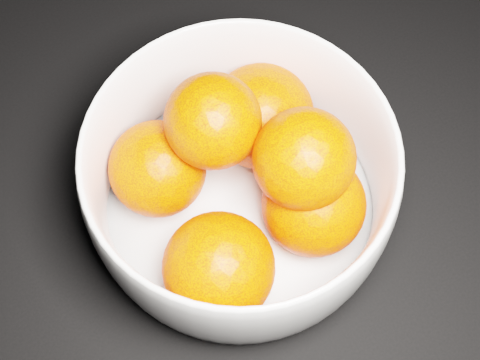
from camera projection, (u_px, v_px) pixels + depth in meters
bowl at (240, 183)px, 0.49m from camera, size 0.22×0.22×0.11m
orange_pile at (246, 174)px, 0.48m from camera, size 0.17×0.17×0.12m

